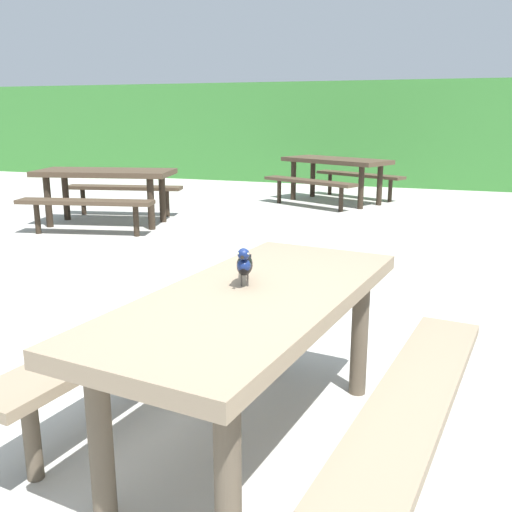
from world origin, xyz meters
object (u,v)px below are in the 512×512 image
at_px(picnic_table_foreground, 255,331).
at_px(bird_grackle, 244,264).
at_px(picnic_table_mid_right, 105,184).
at_px(picnic_table_mid_left, 336,169).

relative_size(picnic_table_foreground, bird_grackle, 6.83).
bearing_deg(picnic_table_mid_right, bird_grackle, -50.07).
height_order(picnic_table_mid_left, picnic_table_mid_right, same).
bearing_deg(picnic_table_foreground, picnic_table_mid_left, 98.98).
height_order(bird_grackle, picnic_table_mid_right, bird_grackle).
distance_m(picnic_table_foreground, picnic_table_mid_right, 5.71).
bearing_deg(picnic_table_mid_left, picnic_table_mid_right, -130.20).
xyz_separation_m(picnic_table_foreground, picnic_table_mid_left, (-1.16, 7.35, 0.00)).
height_order(picnic_table_foreground, bird_grackle, bird_grackle).
bearing_deg(bird_grackle, picnic_table_mid_right, 129.93).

